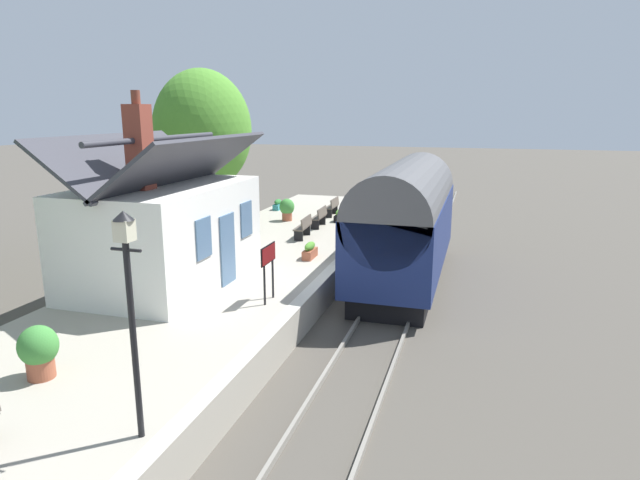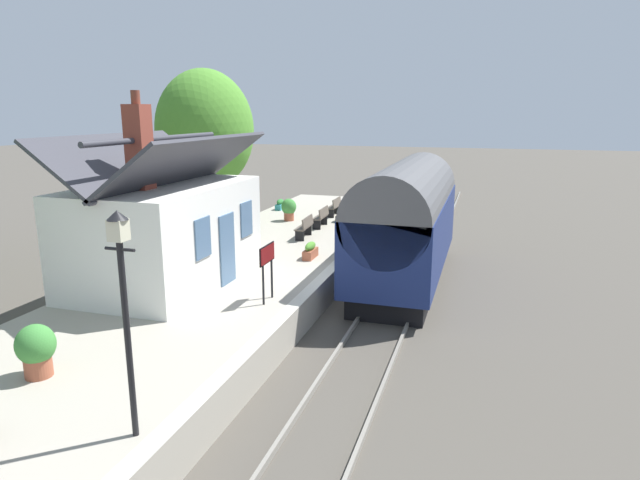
# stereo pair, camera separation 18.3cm
# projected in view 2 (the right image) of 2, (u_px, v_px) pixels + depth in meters

# --- Properties ---
(ground_plane) EXTENTS (160.00, 160.00, 0.00)m
(ground_plane) POSITION_uv_depth(u_px,v_px,m) (361.00, 307.00, 17.08)
(ground_plane) COLOR #4C473F
(platform) EXTENTS (32.00, 6.51, 0.95)m
(platform) POSITION_uv_depth(u_px,v_px,m) (237.00, 281.00, 18.19)
(platform) COLOR #A39B8C
(platform) RESTS_ON ground
(platform_edge_coping) EXTENTS (32.00, 0.36, 0.02)m
(platform_edge_coping) POSITION_uv_depth(u_px,v_px,m) (325.00, 275.00, 17.19)
(platform_edge_coping) COLOR beige
(platform_edge_coping) RESTS_ON platform
(rail_near) EXTENTS (52.00, 0.08, 0.14)m
(rail_near) POSITION_uv_depth(u_px,v_px,m) (413.00, 311.00, 16.60)
(rail_near) COLOR gray
(rail_near) RESTS_ON ground
(rail_far) EXTENTS (52.00, 0.08, 0.14)m
(rail_far) POSITION_uv_depth(u_px,v_px,m) (367.00, 306.00, 17.01)
(rail_far) COLOR gray
(rail_far) RESTS_ON ground
(train) EXTENTS (9.23, 2.73, 4.32)m
(train) POSITION_uv_depth(u_px,v_px,m) (406.00, 222.00, 19.10)
(train) COLOR black
(train) RESTS_ON ground
(station_building) EXTENTS (6.35, 3.91, 5.58)m
(station_building) POSITION_uv_depth(u_px,v_px,m) (165.00, 230.00, 16.20)
(station_building) COLOR white
(station_building) RESTS_ON platform
(bench_by_lamp) EXTENTS (1.41, 0.47, 0.88)m
(bench_by_lamp) POSITION_uv_depth(u_px,v_px,m) (321.00, 217.00, 24.21)
(bench_by_lamp) COLOR brown
(bench_by_lamp) RESTS_ON platform
(bench_near_building) EXTENTS (1.40, 0.45, 0.88)m
(bench_near_building) POSITION_uv_depth(u_px,v_px,m) (335.00, 206.00, 26.83)
(bench_near_building) COLOR brown
(bench_near_building) RESTS_ON platform
(bench_mid_platform) EXTENTS (1.42, 0.49, 0.88)m
(bench_mid_platform) POSITION_uv_depth(u_px,v_px,m) (305.00, 227.00, 22.11)
(bench_mid_platform) COLOR brown
(bench_mid_platform) RESTS_ON platform
(planter_edge_near) EXTENTS (0.74, 0.74, 1.06)m
(planter_edge_near) POSITION_uv_depth(u_px,v_px,m) (36.00, 349.00, 10.49)
(planter_edge_near) COLOR #9E5138
(planter_edge_near) RESTS_ON platform
(planter_edge_far) EXTENTS (0.43, 0.43, 0.71)m
(planter_edge_far) POSITION_uv_depth(u_px,v_px,m) (367.00, 209.00, 26.67)
(planter_edge_far) COLOR #9E5138
(planter_edge_far) RESTS_ON platform
(planter_corner_building) EXTENTS (1.09, 0.32, 0.57)m
(planter_corner_building) POSITION_uv_depth(u_px,v_px,m) (225.00, 227.00, 22.98)
(planter_corner_building) COLOR black
(planter_corner_building) RESTS_ON platform
(planter_under_sign) EXTENTS (0.90, 0.32, 0.56)m
(planter_under_sign) POSITION_uv_depth(u_px,v_px,m) (341.00, 216.00, 25.55)
(planter_under_sign) COLOR black
(planter_under_sign) RESTS_ON platform
(planter_bench_right) EXTENTS (0.77, 0.32, 0.55)m
(planter_bench_right) POSITION_uv_depth(u_px,v_px,m) (280.00, 205.00, 28.61)
(planter_bench_right) COLOR teal
(planter_bench_right) RESTS_ON platform
(planter_bench_left) EXTENTS (0.89, 0.32, 0.57)m
(planter_bench_left) POSITION_uv_depth(u_px,v_px,m) (310.00, 250.00, 19.12)
(planter_bench_left) COLOR #9E5138
(planter_bench_left) RESTS_ON platform
(planter_by_door) EXTENTS (0.71, 0.71, 1.04)m
(planter_by_door) POSITION_uv_depth(u_px,v_px,m) (289.00, 209.00, 25.64)
(planter_by_door) COLOR #9E5138
(planter_by_door) RESTS_ON platform
(lamp_post_platform) EXTENTS (0.32, 0.50, 3.64)m
(lamp_post_platform) POSITION_uv_depth(u_px,v_px,m) (123.00, 283.00, 8.11)
(lamp_post_platform) COLOR black
(lamp_post_platform) RESTS_ON platform
(station_sign_board) EXTENTS (0.96, 0.06, 1.57)m
(station_sign_board) POSITION_uv_depth(u_px,v_px,m) (267.00, 259.00, 14.57)
(station_sign_board) COLOR black
(station_sign_board) RESTS_ON platform
(tree_distant) EXTENTS (4.91, 4.61, 7.98)m
(tree_distant) POSITION_uv_depth(u_px,v_px,m) (205.00, 130.00, 26.18)
(tree_distant) COLOR #4C3828
(tree_distant) RESTS_ON ground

